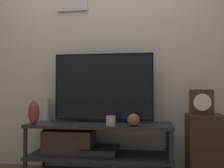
{
  "coord_description": "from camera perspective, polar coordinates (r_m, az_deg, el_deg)",
  "views": [
    {
      "loc": [
        0.52,
        -2.33,
        0.84
      ],
      "look_at": [
        0.12,
        0.29,
        0.93
      ],
      "focal_mm": 42.0,
      "sensor_mm": 36.0,
      "label": 1
    }
  ],
  "objects": [
    {
      "name": "television",
      "position": [
        2.78,
        -1.87,
        -0.65
      ],
      "size": [
        1.05,
        0.05,
        0.73
      ],
      "color": "black",
      "rests_on": "media_console"
    },
    {
      "name": "vase_tall_ceramic",
      "position": [
        3.06,
        -14.14,
        -5.42
      ],
      "size": [
        0.09,
        0.09,
        0.24
      ],
      "color": "beige",
      "rests_on": "media_console"
    },
    {
      "name": "candle_jar",
      "position": [
        2.52,
        -0.26,
        -7.98
      ],
      "size": [
        0.09,
        0.09,
        0.09
      ],
      "color": "#C1B29E",
      "rests_on": "media_console"
    },
    {
      "name": "media_console",
      "position": [
        2.75,
        -5.19,
        -12.51
      ],
      "size": [
        1.44,
        0.51,
        0.53
      ],
      "color": "#232326",
      "rests_on": "ground_plane"
    },
    {
      "name": "vase_round_glass",
      "position": [
        2.47,
        4.74,
        -7.8
      ],
      "size": [
        0.12,
        0.12,
        0.12
      ],
      "color": "brown",
      "rests_on": "media_console"
    },
    {
      "name": "side_table",
      "position": [
        2.78,
        19.7,
        -12.7
      ],
      "size": [
        0.35,
        0.39,
        0.63
      ],
      "color": "#382319",
      "rests_on": "ground_plane"
    },
    {
      "name": "wall_back",
      "position": [
        3.02,
        -1.52,
        7.95
      ],
      "size": [
        6.4,
        0.08,
        2.7
      ],
      "color": "beige",
      "rests_on": "ground_plane"
    },
    {
      "name": "mantel_clock",
      "position": [
        2.7,
        18.88,
        -3.74
      ],
      "size": [
        0.22,
        0.11,
        0.24
      ],
      "color": "#422819",
      "rests_on": "side_table"
    },
    {
      "name": "vase_urn_stoneware",
      "position": [
        2.7,
        -16.66,
        -5.95
      ],
      "size": [
        0.11,
        0.11,
        0.24
      ],
      "color": "brown",
      "rests_on": "media_console"
    }
  ]
}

